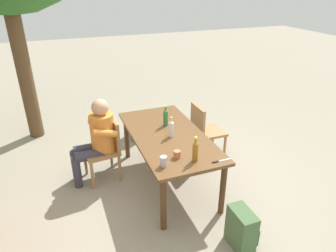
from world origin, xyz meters
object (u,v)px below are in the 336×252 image
at_px(cup_steel, 163,161).
at_px(backpack_by_far_side, 242,229).
at_px(person_in_white_shirt, 97,137).
at_px(backpack_by_near_side, 135,128).
at_px(chair_far_right, 106,146).
at_px(table_knife, 220,161).
at_px(dining_table, 168,140).
at_px(bottle_clear, 171,128).
at_px(chair_near_right, 204,129).
at_px(bottle_green, 166,117).
at_px(cup_terracotta, 177,154).
at_px(bottle_amber, 195,151).

distance_m(cup_steel, backpack_by_far_side, 1.07).
xyz_separation_m(person_in_white_shirt, backpack_by_near_side, (1.00, -0.77, -0.46)).
relative_size(chair_far_right, table_knife, 3.62).
relative_size(dining_table, bottle_clear, 6.70).
bearing_deg(cup_steel, table_knife, -102.17).
bearing_deg(chair_near_right, person_in_white_shirt, 90.01).
distance_m(bottle_green, backpack_by_far_side, 1.74).
bearing_deg(person_in_white_shirt, cup_terracotta, -142.23).
distance_m(person_in_white_shirt, backpack_by_near_side, 1.34).
distance_m(bottle_clear, backpack_by_near_side, 1.61).
bearing_deg(bottle_green, cup_terracotta, 168.22).
bearing_deg(cup_steel, chair_near_right, -44.37).
xyz_separation_m(bottle_green, backpack_by_near_side, (1.14, 0.15, -0.66)).
relative_size(bottle_green, cup_steel, 2.44).
xyz_separation_m(bottle_amber, table_knife, (-0.11, -0.26, -0.12)).
height_order(dining_table, person_in_white_shirt, person_in_white_shirt).
xyz_separation_m(cup_terracotta, table_knife, (-0.25, -0.42, -0.04)).
bearing_deg(bottle_green, person_in_white_shirt, 81.25).
relative_size(bottle_amber, backpack_by_far_side, 0.65).
xyz_separation_m(dining_table, table_knife, (-0.81, -0.31, 0.09)).
bearing_deg(cup_steel, dining_table, -24.65).
distance_m(table_knife, backpack_by_far_side, 0.74).
height_order(chair_near_right, cup_steel, chair_near_right).
xyz_separation_m(dining_table, bottle_green, (0.26, -0.07, 0.21)).
bearing_deg(person_in_white_shirt, cup_steel, -153.11).
bearing_deg(cup_terracotta, cup_steel, 118.85).
height_order(bottle_clear, cup_steel, bottle_clear).
distance_m(bottle_green, backpack_by_near_side, 1.33).
bearing_deg(table_knife, backpack_by_near_side, 10.11).
relative_size(cup_terracotta, backpack_by_near_side, 0.21).
bearing_deg(backpack_by_near_side, chair_near_right, -140.22).
height_order(chair_far_right, chair_near_right, same).
height_order(chair_near_right, backpack_by_far_side, chair_near_right).
height_order(table_knife, backpack_by_near_side, table_knife).
height_order(person_in_white_shirt, cup_terracotta, person_in_white_shirt).
bearing_deg(backpack_by_near_side, bottle_green, -172.59).
bearing_deg(dining_table, bottle_green, -13.96).
bearing_deg(person_in_white_shirt, backpack_by_far_side, -146.33).
bearing_deg(cup_steel, backpack_by_near_side, -6.23).
height_order(bottle_green, backpack_by_near_side, bottle_green).
distance_m(chair_far_right, bottle_clear, 0.97).
bearing_deg(dining_table, cup_terracotta, 169.25).
distance_m(bottle_green, cup_terracotta, 0.85).
bearing_deg(bottle_clear, backpack_by_near_side, 3.96).
bearing_deg(bottle_clear, table_knife, -158.48).
relative_size(table_knife, backpack_by_far_side, 0.53).
bearing_deg(dining_table, chair_far_right, 60.94).
bearing_deg(cup_terracotta, person_in_white_shirt, 37.77).
relative_size(cup_steel, table_knife, 0.49).
distance_m(backpack_by_near_side, backpack_by_far_side, 2.77).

